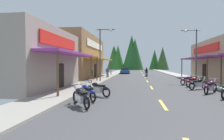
# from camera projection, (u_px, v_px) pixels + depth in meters

# --- Properties ---
(ground) EXTENTS (10.11, 85.17, 0.10)m
(ground) POSITION_uv_depth(u_px,v_px,m) (144.00, 77.00, 29.03)
(ground) COLOR #424244
(sidewalk_left) EXTENTS (2.51, 85.17, 0.12)m
(sidewalk_left) POSITION_uv_depth(u_px,v_px,m) (106.00, 76.00, 29.88)
(sidewalk_left) COLOR gray
(sidewalk_left) RESTS_ON ground
(sidewalk_right) EXTENTS (2.51, 85.17, 0.12)m
(sidewalk_right) POSITION_uv_depth(u_px,v_px,m) (185.00, 77.00, 28.18)
(sidewalk_right) COLOR #9E9991
(sidewalk_right) RESTS_ON ground
(centerline_dashes) EXTENTS (0.16, 62.53, 0.01)m
(centerline_dashes) POSITION_uv_depth(u_px,v_px,m) (143.00, 75.00, 33.47)
(centerline_dashes) COLOR #E0C64C
(centerline_dashes) RESTS_ON ground
(storefront_left_near) EXTENTS (7.83, 9.31, 4.99)m
(storefront_left_near) POSITION_uv_depth(u_px,v_px,m) (27.00, 59.00, 15.19)
(storefront_left_near) COLOR gray
(storefront_left_near) RESTS_ON ground
(storefront_left_far) EXTENTS (10.66, 13.65, 6.35)m
(storefront_left_far) POSITION_uv_depth(u_px,v_px,m) (68.00, 57.00, 27.91)
(storefront_left_far) COLOR olive
(storefront_left_far) RESTS_ON ground
(streetlamp_left) EXTENTS (2.11, 0.30, 6.11)m
(streetlamp_left) POSITION_uv_depth(u_px,v_px,m) (103.00, 47.00, 20.49)
(streetlamp_left) COLOR #474C51
(streetlamp_left) RESTS_ON ground
(streetlamp_right) EXTENTS (2.11, 0.30, 6.06)m
(streetlamp_right) POSITION_uv_depth(u_px,v_px,m) (193.00, 48.00, 20.44)
(streetlamp_right) COLOR #474C51
(streetlamp_right) RESTS_ON ground
(motorcycle_parked_right_3) EXTENTS (1.49, 1.67, 1.04)m
(motorcycle_parked_right_3) POSITION_uv_depth(u_px,v_px,m) (210.00, 86.00, 12.47)
(motorcycle_parked_right_3) COLOR black
(motorcycle_parked_right_3) RESTS_ON ground
(motorcycle_parked_right_4) EXTENTS (1.80, 1.32, 1.04)m
(motorcycle_parked_right_4) POSITION_uv_depth(u_px,v_px,m) (198.00, 83.00, 14.47)
(motorcycle_parked_right_4) COLOR black
(motorcycle_parked_right_4) RESTS_ON ground
(motorcycle_parked_right_5) EXTENTS (1.70, 1.45, 1.04)m
(motorcycle_parked_right_5) POSITION_uv_depth(u_px,v_px,m) (193.00, 81.00, 16.23)
(motorcycle_parked_right_5) COLOR black
(motorcycle_parked_right_5) RESTS_ON ground
(motorcycle_parked_right_6) EXTENTS (1.81, 1.31, 1.04)m
(motorcycle_parked_right_6) POSITION_uv_depth(u_px,v_px,m) (188.00, 80.00, 17.76)
(motorcycle_parked_right_6) COLOR black
(motorcycle_parked_right_6) RESTS_ON ground
(motorcycle_parked_left_0) EXTENTS (1.41, 1.74, 1.04)m
(motorcycle_parked_left_0) POSITION_uv_depth(u_px,v_px,m) (81.00, 96.00, 8.59)
(motorcycle_parked_left_0) COLOR black
(motorcycle_parked_left_0) RESTS_ON ground
(motorcycle_parked_left_1) EXTENTS (1.46, 1.70, 1.04)m
(motorcycle_parked_left_1) POSITION_uv_depth(u_px,v_px,m) (87.00, 92.00, 10.06)
(motorcycle_parked_left_1) COLOR black
(motorcycle_parked_left_1) RESTS_ON ground
(motorcycle_parked_left_2) EXTENTS (1.87, 1.22, 1.04)m
(motorcycle_parked_left_2) POSITION_uv_depth(u_px,v_px,m) (98.00, 88.00, 11.41)
(motorcycle_parked_left_2) COLOR black
(motorcycle_parked_left_2) RESTS_ON ground
(rider_cruising_lead) EXTENTS (0.60, 2.14, 1.57)m
(rider_cruising_lead) POSITION_uv_depth(u_px,v_px,m) (146.00, 73.00, 29.89)
(rider_cruising_lead) COLOR black
(rider_cruising_lead) RESTS_ON ground
(pedestrian_by_shop) EXTENTS (0.54, 0.36, 1.65)m
(pedestrian_by_shop) POSITION_uv_depth(u_px,v_px,m) (108.00, 72.00, 26.83)
(pedestrian_by_shop) COLOR black
(pedestrian_by_shop) RESTS_ON ground
(pedestrian_waiting) EXTENTS (0.46, 0.43, 1.63)m
(pedestrian_waiting) POSITION_uv_depth(u_px,v_px,m) (92.00, 73.00, 23.27)
(pedestrian_waiting) COLOR maroon
(pedestrian_waiting) RESTS_ON ground
(parked_car_curbside) EXTENTS (2.26, 4.40, 1.40)m
(parked_car_curbside) POSITION_uv_depth(u_px,v_px,m) (125.00, 71.00, 40.10)
(parked_car_curbside) COLOR #1E4C8C
(parked_car_curbside) RESTS_ON ground
(treeline_backdrop) EXTENTS (25.02, 10.12, 13.80)m
(treeline_backdrop) POSITION_uv_depth(u_px,v_px,m) (131.00, 56.00, 72.01)
(treeline_backdrop) COLOR #265B23
(treeline_backdrop) RESTS_ON ground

